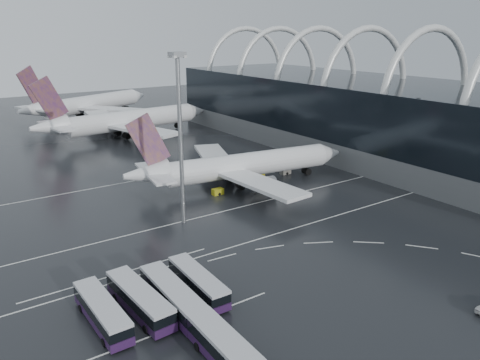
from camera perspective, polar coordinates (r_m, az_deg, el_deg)
ground at (r=81.15m, az=1.77°, el=-6.62°), size 420.00×420.00×0.00m
terminal at (r=133.82m, az=18.45°, el=7.17°), size 42.00×160.00×34.90m
lane_marking_near at (r=79.69m, az=2.62°, el=-7.11°), size 120.00×0.25×0.01m
lane_marking_mid at (r=90.30m, az=-2.74°, el=-4.01°), size 120.00×0.25×0.01m
lane_marking_far at (r=113.75m, az=-10.20°, el=0.39°), size 120.00×0.25×0.01m
bus_bay_line_south at (r=58.41m, az=-8.52°, el=-17.51°), size 28.00×0.25×0.01m
bus_bay_line_north at (r=71.12m, az=-14.35°, el=-10.96°), size 28.00×0.25×0.01m
airliner_main at (r=104.33m, az=-0.15°, el=1.67°), size 53.27×46.27×18.05m
airliner_gate_b at (r=157.05m, az=-13.95°, el=6.96°), size 61.01×54.57×21.17m
airliner_gate_c at (r=195.52m, az=-18.15°, el=8.73°), size 58.60×53.53×21.89m
bus_row_near_a at (r=59.94m, az=-16.45°, el=-15.13°), size 3.22×12.76×3.13m
bus_row_near_b at (r=60.97m, az=-12.14°, el=-14.05°), size 3.81×13.45×3.27m
bus_row_near_c at (r=61.00m, az=-8.23°, el=-13.76°), size 3.40×13.58×3.33m
bus_row_near_d at (r=63.78m, az=-5.14°, el=-12.28°), size 3.20×12.48×3.06m
bus_row_far_b at (r=51.35m, az=-1.26°, el=-20.41°), size 3.40×13.57×3.33m
floodlight_mast at (r=81.10m, az=-7.37°, el=7.31°), size 2.31×2.31×30.16m
gse_cart_belly_a at (r=109.95m, az=2.36°, el=0.40°), size 2.36×1.40×1.29m
gse_cart_belly_b at (r=116.65m, az=5.42°, el=1.34°), size 2.15×1.27×1.17m
gse_cart_belly_c at (r=99.91m, az=-2.73°, el=-1.42°), size 2.39×1.42×1.31m
gse_cart_belly_d at (r=114.53m, az=5.56°, el=1.07°), size 2.49×1.47×1.36m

